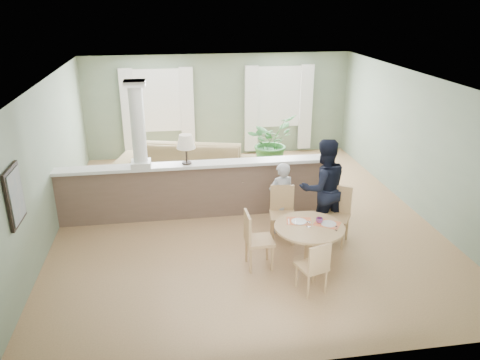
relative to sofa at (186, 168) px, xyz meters
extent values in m
plane|color=tan|center=(1.03, -1.76, -0.46)|extent=(8.00, 8.00, 0.00)
cube|color=gray|center=(1.03, 2.24, 0.89)|extent=(7.00, 0.02, 2.70)
cube|color=gray|center=(-2.47, -1.76, 0.89)|extent=(0.02, 8.00, 2.70)
cube|color=gray|center=(4.53, -1.76, 0.89)|extent=(0.02, 8.00, 2.70)
cube|color=gray|center=(1.03, -5.76, 0.89)|extent=(7.00, 0.02, 2.70)
cube|color=white|center=(1.03, -1.76, 2.24)|extent=(7.00, 8.00, 0.02)
cube|color=white|center=(-0.57, 2.21, 1.09)|extent=(1.10, 0.02, 1.50)
cube|color=white|center=(-0.57, 2.18, 1.09)|extent=(1.22, 0.04, 1.62)
cube|color=white|center=(2.63, 2.21, 1.09)|extent=(1.10, 0.02, 1.50)
cube|color=white|center=(2.63, 2.18, 1.09)|extent=(1.22, 0.04, 1.62)
cube|color=silver|center=(-1.32, 2.12, 0.79)|extent=(0.35, 0.10, 2.30)
cube|color=silver|center=(0.18, 2.12, 0.79)|extent=(0.35, 0.10, 2.30)
cube|color=silver|center=(1.88, 2.12, 0.79)|extent=(0.35, 0.10, 2.30)
cube|color=silver|center=(3.38, 2.12, 0.79)|extent=(0.35, 0.10, 2.30)
cube|color=black|center=(-2.44, -3.76, 1.09)|extent=(0.04, 0.62, 0.82)
cube|color=gray|center=(-2.42, -3.76, 1.09)|extent=(0.02, 0.52, 0.72)
cube|color=brown|center=(0.13, -1.56, 0.07)|extent=(5.20, 0.22, 1.05)
cube|color=white|center=(0.13, -1.56, 0.62)|extent=(5.32, 0.36, 0.06)
cube|color=white|center=(-0.87, -1.56, 0.70)|extent=(0.36, 0.36, 0.10)
cylinder|color=white|center=(-0.87, -1.56, 1.45)|extent=(0.26, 0.26, 1.39)
cube|color=white|center=(-0.87, -1.56, 2.19)|extent=(0.38, 0.38, 0.10)
cylinder|color=black|center=(-0.02, -1.56, 0.67)|extent=(0.18, 0.18, 0.03)
cylinder|color=black|center=(-0.02, -1.56, 0.82)|extent=(0.03, 0.03, 0.28)
cone|color=beige|center=(-0.02, -1.56, 1.09)|extent=(0.36, 0.36, 0.26)
imported|color=olive|center=(0.00, 0.00, 0.00)|extent=(3.33, 1.98, 0.91)
imported|color=#276127|center=(2.18, 1.03, 0.21)|extent=(1.58, 1.58, 1.33)
cylinder|color=tan|center=(1.80, -3.61, -0.44)|extent=(0.47, 0.47, 0.04)
cylinder|color=tan|center=(1.80, -3.61, -0.12)|extent=(0.13, 0.13, 0.60)
cylinder|color=tan|center=(1.80, -3.61, 0.20)|extent=(1.12, 1.12, 0.04)
cube|color=#DF3242|center=(1.68, -3.41, 0.22)|extent=(0.45, 0.37, 0.01)
cube|color=#DF3242|center=(2.11, -3.57, 0.22)|extent=(0.49, 0.46, 0.01)
cylinder|color=silver|center=(1.67, -3.44, 0.23)|extent=(0.24, 0.24, 0.01)
cylinder|color=silver|center=(2.12, -3.59, 0.23)|extent=(0.24, 0.24, 0.01)
cylinder|color=white|center=(1.78, -3.62, 0.27)|extent=(0.07, 0.07, 0.08)
cube|color=silver|center=(1.61, -3.47, 0.24)|extent=(0.05, 0.16, 0.00)
cube|color=silver|center=(1.51, -3.41, 0.23)|extent=(0.06, 0.20, 0.00)
cylinder|color=white|center=(2.17, -3.81, 0.26)|extent=(0.04, 0.04, 0.07)
cylinder|color=silver|center=(2.17, -3.81, 0.30)|extent=(0.04, 0.04, 0.01)
imported|color=#233DA6|center=(1.99, -3.52, 0.26)|extent=(0.13, 0.13, 0.09)
cube|color=tan|center=(1.57, -2.77, 0.02)|extent=(0.50, 0.50, 0.05)
cylinder|color=tan|center=(1.37, -2.92, -0.23)|extent=(0.04, 0.04, 0.45)
cylinder|color=tan|center=(1.72, -2.97, -0.23)|extent=(0.04, 0.04, 0.45)
cylinder|color=tan|center=(1.42, -2.57, -0.23)|extent=(0.04, 0.04, 0.45)
cylinder|color=tan|center=(1.78, -2.62, -0.23)|extent=(0.04, 0.04, 0.45)
cube|color=tan|center=(1.60, -2.57, 0.28)|extent=(0.42, 0.11, 0.48)
cube|color=tan|center=(2.46, -3.01, 0.03)|extent=(0.63, 0.63, 0.05)
cylinder|color=tan|center=(2.21, -3.06, -0.22)|extent=(0.04, 0.04, 0.46)
cylinder|color=tan|center=(2.52, -3.26, -0.22)|extent=(0.04, 0.04, 0.46)
cylinder|color=tan|center=(2.41, -2.75, -0.22)|extent=(0.04, 0.04, 0.46)
cylinder|color=tan|center=(2.71, -2.95, -0.22)|extent=(0.04, 0.04, 0.46)
cube|color=tan|center=(2.57, -2.83, 0.30)|extent=(0.39, 0.27, 0.50)
cube|color=tan|center=(1.63, -4.35, -0.05)|extent=(0.48, 0.48, 0.05)
cylinder|color=tan|center=(1.73, -4.16, -0.26)|extent=(0.04, 0.04, 0.39)
cylinder|color=tan|center=(1.44, -4.25, -0.26)|extent=(0.04, 0.04, 0.39)
cylinder|color=tan|center=(1.82, -4.45, -0.26)|extent=(0.04, 0.04, 0.39)
cylinder|color=tan|center=(1.53, -4.54, -0.26)|extent=(0.04, 0.04, 0.39)
cube|color=tan|center=(1.68, -4.51, 0.18)|extent=(0.36, 0.14, 0.42)
cube|color=tan|center=(1.00, -3.57, 0.01)|extent=(0.44, 0.44, 0.05)
cylinder|color=tan|center=(1.18, -3.74, -0.24)|extent=(0.04, 0.04, 0.44)
cylinder|color=tan|center=(1.17, -3.39, -0.24)|extent=(0.04, 0.04, 0.44)
cylinder|color=tan|center=(0.83, -3.75, -0.24)|extent=(0.04, 0.04, 0.44)
cylinder|color=tan|center=(0.82, -3.40, -0.24)|extent=(0.04, 0.04, 0.44)
cube|color=tan|center=(0.81, -3.57, 0.26)|extent=(0.05, 0.41, 0.47)
imported|color=#9F9EA3|center=(1.61, -2.46, 0.22)|extent=(0.56, 0.43, 1.35)
imported|color=black|center=(2.33, -2.65, 0.45)|extent=(0.96, 0.80, 1.81)
camera|label=1|loc=(-0.31, -9.98, 3.63)|focal=35.00mm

